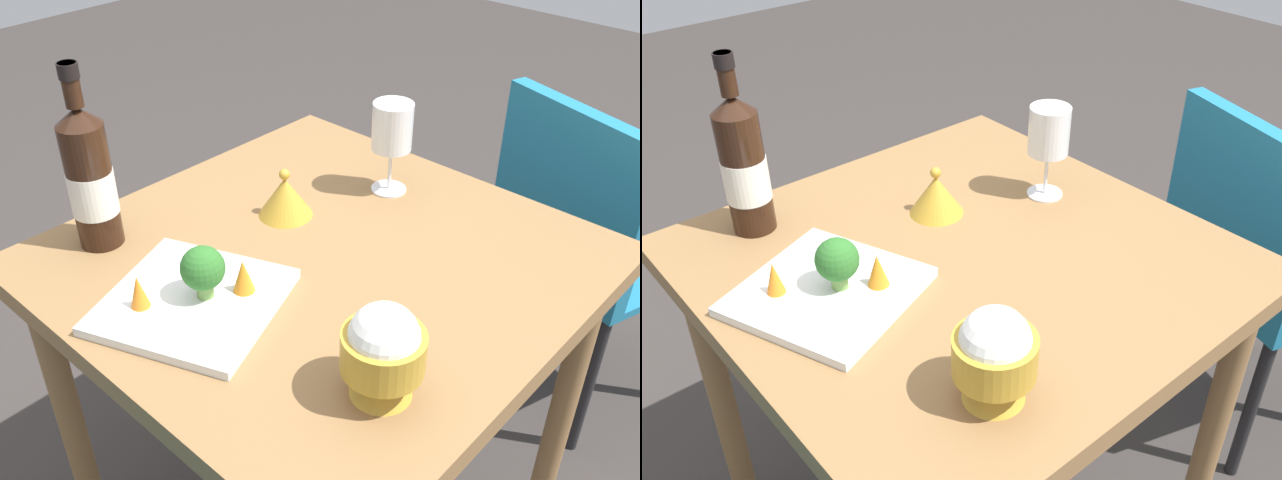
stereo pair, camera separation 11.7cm
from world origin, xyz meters
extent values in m
cube|color=olive|center=(0.00, 0.00, 0.73)|extent=(0.81, 0.81, 0.04)
cylinder|color=olive|center=(0.35, -0.35, 0.35)|extent=(0.05, 0.05, 0.71)
cylinder|color=olive|center=(-0.35, 0.35, 0.35)|extent=(0.05, 0.05, 0.71)
cylinder|color=olive|center=(0.35, 0.35, 0.35)|extent=(0.05, 0.05, 0.71)
cube|color=teal|center=(0.81, -0.21, 0.44)|extent=(0.50, 0.50, 0.02)
cube|color=teal|center=(0.64, -0.15, 0.65)|extent=(0.16, 0.39, 0.40)
cylinder|color=black|center=(1.02, -0.10, 0.21)|extent=(0.03, 0.03, 0.43)
cylinder|color=black|center=(0.70, 0.01, 0.21)|extent=(0.03, 0.03, 0.43)
cylinder|color=black|center=(0.59, -0.31, 0.21)|extent=(0.03, 0.03, 0.43)
cylinder|color=black|center=(-0.22, 0.30, 0.86)|extent=(0.08, 0.07, 0.22)
cone|color=black|center=(-0.22, 0.30, 0.98)|extent=(0.08, 0.07, 0.03)
cylinder|color=black|center=(-0.22, 0.30, 1.03)|extent=(0.03, 0.03, 0.07)
cylinder|color=black|center=(-0.22, 0.30, 1.05)|extent=(0.03, 0.03, 0.02)
cylinder|color=silver|center=(-0.22, 0.30, 0.85)|extent=(0.08, 0.08, 0.08)
cylinder|color=white|center=(0.25, 0.05, 0.75)|extent=(0.07, 0.07, 0.00)
cylinder|color=white|center=(0.25, 0.05, 0.79)|extent=(0.01, 0.01, 0.08)
cylinder|color=white|center=(0.25, 0.05, 0.88)|extent=(0.08, 0.08, 0.09)
cone|color=gold|center=(-0.18, -0.27, 0.77)|extent=(0.08, 0.08, 0.04)
cylinder|color=gold|center=(-0.18, -0.27, 0.82)|extent=(0.11, 0.11, 0.05)
sphere|color=white|center=(-0.18, -0.27, 0.84)|extent=(0.09, 0.09, 0.09)
cone|color=gold|center=(0.05, 0.13, 0.78)|extent=(0.10, 0.10, 0.07)
sphere|color=gold|center=(0.05, 0.13, 0.83)|extent=(0.02, 0.02, 0.02)
cube|color=white|center=(-0.23, 0.05, 0.76)|extent=(0.32, 0.32, 0.02)
cylinder|color=#729E4C|center=(-0.21, 0.04, 0.78)|extent=(0.03, 0.03, 0.03)
sphere|color=#2D6B28|center=(-0.21, 0.04, 0.82)|extent=(0.07, 0.07, 0.07)
cone|color=orange|center=(-0.29, 0.09, 0.79)|extent=(0.03, 0.03, 0.05)
cone|color=orange|center=(-0.16, 0.01, 0.79)|extent=(0.03, 0.03, 0.06)
camera|label=1|loc=(-0.72, -0.66, 1.43)|focal=39.79mm
camera|label=2|loc=(-0.63, -0.74, 1.43)|focal=39.79mm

